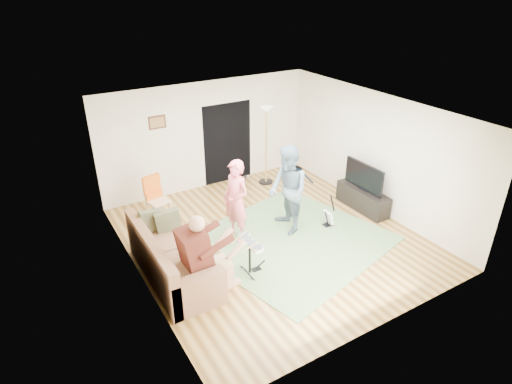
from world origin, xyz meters
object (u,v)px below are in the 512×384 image
at_px(sofa, 169,262).
at_px(tv_cabinet, 363,199).
at_px(torchiere_lamp, 266,132).
at_px(television, 364,176).
at_px(drum_kit, 250,259).
at_px(guitarist, 288,190).
at_px(dining_chair, 158,204).
at_px(guitar_spare, 329,217).
at_px(singer, 236,201).

bearing_deg(sofa, tv_cabinet, 1.33).
bearing_deg(torchiere_lamp, television, -64.62).
bearing_deg(drum_kit, guitarist, 31.78).
relative_size(sofa, dining_chair, 2.31).
height_order(torchiere_lamp, television, torchiere_lamp).
height_order(drum_kit, guitar_spare, guitar_spare).
height_order(drum_kit, dining_chair, dining_chair).
relative_size(drum_kit, singer, 0.41).
relative_size(drum_kit, television, 0.63).
height_order(singer, television, singer).
xyz_separation_m(guitar_spare, torchiere_lamp, (0.00, 2.57, 1.19)).
xyz_separation_m(singer, television, (3.08, -0.42, -0.02)).
height_order(singer, guitar_spare, singer).
xyz_separation_m(dining_chair, television, (4.20, -2.02, 0.49)).
distance_m(singer, guitarist, 1.10).
bearing_deg(television, drum_kit, -167.55).
bearing_deg(tv_cabinet, guitarist, 176.49).
bearing_deg(torchiere_lamp, guitar_spare, -90.07).
distance_m(singer, guitar_spare, 2.14).
bearing_deg(dining_chair, television, -39.01).
relative_size(guitarist, dining_chair, 1.87).
distance_m(sofa, guitarist, 2.82).
height_order(drum_kit, torchiere_lamp, torchiere_lamp).
xyz_separation_m(sofa, television, (4.75, 0.11, 0.53)).
xyz_separation_m(guitarist, guitar_spare, (0.89, -0.32, -0.74)).
distance_m(singer, torchiere_lamp, 2.81).
relative_size(drum_kit, guitar_spare, 0.96).
bearing_deg(dining_chair, singer, -68.17).
xyz_separation_m(dining_chair, tv_cabinet, (4.25, -2.02, -0.11)).
bearing_deg(torchiere_lamp, dining_chair, -173.38).
distance_m(sofa, television, 4.79).
height_order(guitarist, guitar_spare, guitarist).
height_order(sofa, singer, singer).
bearing_deg(guitarist, tv_cabinet, 97.33).
height_order(sofa, tv_cabinet, sofa).
bearing_deg(drum_kit, guitar_spare, 13.72).
relative_size(sofa, drum_kit, 3.29).
xyz_separation_m(singer, tv_cabinet, (3.13, -0.42, -0.62)).
bearing_deg(dining_chair, torchiere_lamp, -6.74).
relative_size(singer, guitarist, 0.91).
relative_size(torchiere_lamp, television, 1.81).
xyz_separation_m(torchiere_lamp, television, (1.13, -2.37, -0.56)).
xyz_separation_m(singer, guitarist, (1.06, -0.29, 0.09)).
distance_m(guitarist, dining_chair, 2.95).
xyz_separation_m(sofa, torchiere_lamp, (3.63, 2.49, 1.09)).
bearing_deg(guitar_spare, drum_kit, -166.28).
relative_size(guitarist, guitar_spare, 2.56).
distance_m(torchiere_lamp, tv_cabinet, 2.89).
bearing_deg(sofa, television, 1.35).
xyz_separation_m(sofa, drum_kit, (1.30, -0.65, -0.00)).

